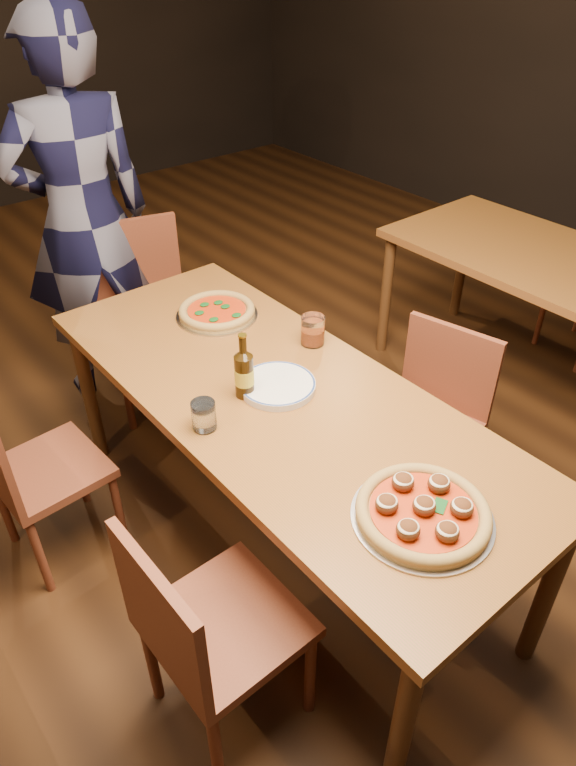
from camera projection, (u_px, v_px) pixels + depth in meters
ground at (280, 537)px, 2.65m from camera, size 9.00×9.00×0.00m
room_shell at (275, 30)px, 1.56m from camera, size 9.00×9.00×9.00m
table_main at (279, 409)px, 2.25m from camera, size 0.80×2.00×0.75m
chair_main_nw at (226, 622)px, 1.84m from camera, size 0.41×0.41×0.88m
chair_main_sw at (49, 469)px, 2.39m from camera, size 0.40×0.40×0.82m
chair_main_e at (423, 428)px, 2.57m from camera, size 0.47×0.47×0.84m
chair_end at (150, 319)px, 3.14m from camera, size 0.55×0.55×0.96m
pizza_meatball at (423, 512)px, 1.73m from camera, size 0.39×0.39×0.07m
pizza_margherita at (217, 311)px, 2.62m from camera, size 0.34×0.34×0.04m
plate_stack at (278, 386)px, 2.22m from camera, size 0.27×0.27×0.03m
beer_bottle at (244, 375)px, 2.15m from camera, size 0.07×0.07×0.24m
water_glass at (204, 415)px, 2.03m from camera, size 0.08×0.08×0.10m
amber_glass at (313, 330)px, 2.43m from camera, size 0.09×0.09×0.11m
diner at (83, 220)px, 3.01m from camera, size 0.73×0.54×1.85m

